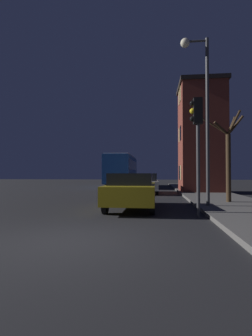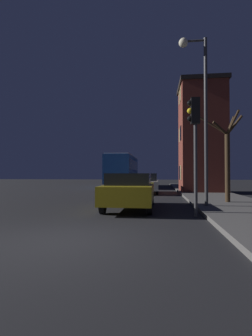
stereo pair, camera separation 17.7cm
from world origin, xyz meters
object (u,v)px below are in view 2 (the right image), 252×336
(traffic_light, at_px, (194,131))
(bus, at_px, (123,168))
(car_mid_lane, at_px, (146,183))
(streetlamp, at_px, (199,95))
(bare_tree, at_px, (227,156))
(car_near_lane, at_px, (130,190))

(traffic_light, xyz_separation_m, bus, (-5.12, 19.52, -0.90))
(bus, bearing_deg, car_mid_lane, -72.14)
(traffic_light, relative_size, car_mid_lane, 0.89)
(streetlamp, bearing_deg, car_mid_lane, 107.13)
(streetlamp, bearing_deg, bare_tree, 45.47)
(streetlamp, height_order, car_near_lane, streetlamp)
(traffic_light, height_order, car_mid_lane, traffic_light)
(traffic_light, relative_size, bare_tree, 1.00)
(traffic_light, bearing_deg, streetlamp, 76.89)
(bus, relative_size, car_near_lane, 2.18)
(car_near_lane, bearing_deg, bare_tree, 22.73)
(bare_tree, xyz_separation_m, car_near_lane, (-4.35, -1.82, -1.48))
(traffic_light, distance_m, bus, 20.20)
(traffic_light, relative_size, car_near_lane, 0.87)
(bare_tree, distance_m, bus, 17.58)
(traffic_light, relative_size, bus, 0.40)
(car_near_lane, xyz_separation_m, car_mid_lane, (0.26, 8.66, -0.02))
(streetlamp, xyz_separation_m, bare_tree, (1.51, 1.53, -2.46))
(car_near_lane, distance_m, car_mid_lane, 8.67)
(streetlamp, height_order, car_mid_lane, streetlamp)
(car_mid_lane, bearing_deg, bare_tree, -59.14)
(car_near_lane, bearing_deg, traffic_light, -33.85)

